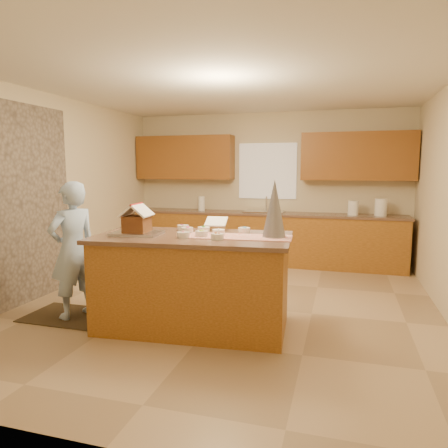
{
  "coord_description": "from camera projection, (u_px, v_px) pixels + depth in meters",
  "views": [
    {
      "loc": [
        1.34,
        -4.78,
        1.7
      ],
      "look_at": [
        -0.1,
        0.2,
        1.0
      ],
      "focal_mm": 33.11,
      "sensor_mm": 36.0,
      "label": 1
    }
  ],
  "objects": [
    {
      "name": "window_curtain",
      "position": [
        268.0,
        171.0,
        7.52
      ],
      "size": [
        1.05,
        0.03,
        1.0
      ],
      "primitive_type": "cube",
      "color": "white",
      "rests_on": "wall_back"
    },
    {
      "name": "upper_cabinet_right",
      "position": [
        358.0,
        156.0,
        6.91
      ],
      "size": [
        1.85,
        0.35,
        0.8
      ],
      "primitive_type": "cube",
      "color": "brown",
      "rests_on": "wall_back"
    },
    {
      "name": "rug",
      "position": [
        73.0,
        316.0,
        4.78
      ],
      "size": [
        1.05,
        0.68,
        0.01
      ],
      "primitive_type": "cube",
      "color": "black",
      "rests_on": "floor"
    },
    {
      "name": "table_runner",
      "position": [
        238.0,
        237.0,
        4.24
      ],
      "size": [
        1.11,
        0.48,
        0.01
      ],
      "primitive_type": "cube",
      "rotation": [
        0.0,
        0.0,
        0.08
      ],
      "color": "red",
      "rests_on": "island_top"
    },
    {
      "name": "canister_b",
      "position": [
        381.0,
        207.0,
        6.8
      ],
      "size": [
        0.2,
        0.2,
        0.28
      ],
      "primitive_type": "cylinder",
      "color": "white",
      "rests_on": "back_counter_top"
    },
    {
      "name": "back_counter_base",
      "position": [
        264.0,
        239.0,
        7.42
      ],
      "size": [
        4.8,
        0.6,
        0.88
      ],
      "primitive_type": "cube",
      "color": "#A36121",
      "rests_on": "floor"
    },
    {
      "name": "floor",
      "position": [
        227.0,
        306.0,
        5.15
      ],
      "size": [
        5.5,
        5.5,
        0.0
      ],
      "primitive_type": "plane",
      "color": "tan",
      "rests_on": "ground"
    },
    {
      "name": "cookbook",
      "position": [
        216.0,
        222.0,
        4.69
      ],
      "size": [
        0.25,
        0.21,
        0.1
      ],
      "primitive_type": "cube",
      "rotation": [
        -1.13,
        0.0,
        0.08
      ],
      "color": "white",
      "rests_on": "island_top"
    },
    {
      "name": "back_counter_top",
      "position": [
        264.0,
        214.0,
        7.36
      ],
      "size": [
        4.85,
        0.63,
        0.04
      ],
      "primitive_type": "cube",
      "color": "brown",
      "rests_on": "back_counter_base"
    },
    {
      "name": "boy",
      "position": [
        73.0,
        250.0,
        4.66
      ],
      "size": [
        0.57,
        0.67,
        1.55
      ],
      "primitive_type": "imported",
      "rotation": [
        0.0,
        0.0,
        -2.01
      ],
      "color": "#A9C7F0",
      "rests_on": "rug"
    },
    {
      "name": "candy_bowls",
      "position": [
        205.0,
        232.0,
        4.39
      ],
      "size": [
        0.85,
        0.62,
        0.06
      ],
      "color": "white",
      "rests_on": "island_top"
    },
    {
      "name": "island_top",
      "position": [
        193.0,
        237.0,
        4.34
      ],
      "size": [
        2.12,
        1.23,
        0.04
      ],
      "primitive_type": "cube",
      "rotation": [
        0.0,
        0.0,
        0.08
      ],
      "color": "brown",
      "rests_on": "island_base"
    },
    {
      "name": "baking_tray",
      "position": [
        137.0,
        233.0,
        4.4
      ],
      "size": [
        0.53,
        0.41,
        0.03
      ],
      "primitive_type": "cube",
      "rotation": [
        0.0,
        0.0,
        0.08
      ],
      "color": "silver",
      "rests_on": "island_top"
    },
    {
      "name": "sink",
      "position": [
        264.0,
        214.0,
        7.36
      ],
      "size": [
        0.7,
        0.45,
        0.12
      ],
      "primitive_type": "cube",
      "color": "silver",
      "rests_on": "back_counter_top"
    },
    {
      "name": "upper_cabinet_left",
      "position": [
        185.0,
        158.0,
        7.77
      ],
      "size": [
        1.85,
        0.35,
        0.8
      ],
      "primitive_type": "cube",
      "color": "brown",
      "rests_on": "wall_back"
    },
    {
      "name": "ceiling",
      "position": [
        228.0,
        81.0,
        4.79
      ],
      "size": [
        5.5,
        5.5,
        0.0
      ],
      "primitive_type": "plane",
      "color": "silver",
      "rests_on": "floor"
    },
    {
      "name": "stone_accent",
      "position": [
        8.0,
        207.0,
        4.9
      ],
      "size": [
        0.0,
        2.5,
        2.5
      ],
      "primitive_type": "plane",
      "rotation": [
        1.57,
        0.0,
        1.57
      ],
      "color": "gray",
      "rests_on": "wall_left"
    },
    {
      "name": "wall_back",
      "position": [
        268.0,
        188.0,
        7.58
      ],
      "size": [
        5.5,
        5.5,
        0.0
      ],
      "primitive_type": "plane",
      "color": "beige",
      "rests_on": "floor"
    },
    {
      "name": "wall_left",
      "position": [
        52.0,
        194.0,
        5.65
      ],
      "size": [
        5.5,
        5.5,
        0.0
      ],
      "primitive_type": "plane",
      "color": "beige",
      "rests_on": "floor"
    },
    {
      "name": "paper_towel",
      "position": [
        202.0,
        204.0,
        7.66
      ],
      "size": [
        0.12,
        0.12,
        0.26
      ],
      "primitive_type": "cylinder",
      "color": "white",
      "rests_on": "back_counter_top"
    },
    {
      "name": "faucet",
      "position": [
        266.0,
        204.0,
        7.51
      ],
      "size": [
        0.03,
        0.03,
        0.28
      ],
      "primitive_type": "cylinder",
      "color": "silver",
      "rests_on": "back_counter_top"
    },
    {
      "name": "canister_a",
      "position": [
        353.0,
        208.0,
        6.93
      ],
      "size": [
        0.18,
        0.18,
        0.24
      ],
      "primitive_type": "cylinder",
      "color": "white",
      "rests_on": "back_counter_top"
    },
    {
      "name": "gingerbread_house",
      "position": [
        137.0,
        221.0,
        4.38
      ],
      "size": [
        0.32,
        0.33,
        0.31
      ],
      "color": "brown",
      "rests_on": "baking_tray"
    },
    {
      "name": "wall_front",
      "position": [
        97.0,
        230.0,
        2.35
      ],
      "size": [
        5.5,
        5.5,
        0.0
      ],
      "primitive_type": "plane",
      "color": "beige",
      "rests_on": "floor"
    },
    {
      "name": "canister_c",
      "position": [
        381.0,
        209.0,
        6.81
      ],
      "size": [
        0.15,
        0.15,
        0.22
      ],
      "primitive_type": "cylinder",
      "color": "white",
      "rests_on": "back_counter_top"
    },
    {
      "name": "island_base",
      "position": [
        193.0,
        284.0,
        4.41
      ],
      "size": [
        2.03,
        1.13,
        0.96
      ],
      "primitive_type": "cube",
      "rotation": [
        0.0,
        0.0,
        0.08
      ],
      "color": "#A36121",
      "rests_on": "floor"
    },
    {
      "name": "tinsel_tree",
      "position": [
        274.0,
        208.0,
        4.18
      ],
      "size": [
        0.26,
        0.26,
        0.6
      ],
      "primitive_type": "cone",
      "rotation": [
        0.0,
        0.0,
        0.08
      ],
      "color": "#9D9EA8",
      "rests_on": "island_top"
    }
  ]
}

